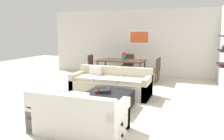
{
  "coord_description": "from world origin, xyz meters",
  "views": [
    {
      "loc": [
        2.13,
        -5.5,
        1.79
      ],
      "look_at": [
        0.04,
        0.2,
        0.75
      ],
      "focal_mm": 35.55,
      "sensor_mm": 36.0,
      "label": 1
    }
  ],
  "objects_px": {
    "loveseat_white": "(78,116)",
    "wine_glass_right_near": "(138,58)",
    "apple_on_coffee_table": "(97,92)",
    "dining_chair_right_far": "(156,67)",
    "wine_glass_left_far": "(106,56)",
    "sofa_beige": "(111,85)",
    "coffee_table": "(107,101)",
    "dining_table": "(121,62)",
    "wine_glass_head": "(125,56)",
    "decorative_bowl": "(105,91)",
    "dining_chair_left_far": "(93,64)",
    "dining_chair_head": "(128,63)",
    "dining_chair_right_near": "(154,69)",
    "centerpiece_vase": "(124,55)"
  },
  "relations": [
    {
      "from": "loveseat_white",
      "to": "wine_glass_right_near",
      "type": "distance_m",
      "value": 4.51
    },
    {
      "from": "apple_on_coffee_table",
      "to": "wine_glass_right_near",
      "type": "height_order",
      "value": "wine_glass_right_near"
    },
    {
      "from": "dining_chair_right_far",
      "to": "wine_glass_left_far",
      "type": "distance_m",
      "value": 1.97
    },
    {
      "from": "sofa_beige",
      "to": "apple_on_coffee_table",
      "type": "xyz_separation_m",
      "value": [
        0.12,
        -1.27,
        0.13
      ]
    },
    {
      "from": "wine_glass_left_far",
      "to": "coffee_table",
      "type": "bearing_deg",
      "value": -68.04
    },
    {
      "from": "loveseat_white",
      "to": "coffee_table",
      "type": "xyz_separation_m",
      "value": [
        0.04,
        1.34,
        -0.1
      ]
    },
    {
      "from": "loveseat_white",
      "to": "coffee_table",
      "type": "bearing_deg",
      "value": 88.27
    },
    {
      "from": "apple_on_coffee_table",
      "to": "dining_table",
      "type": "height_order",
      "value": "dining_table"
    },
    {
      "from": "wine_glass_head",
      "to": "wine_glass_right_near",
      "type": "bearing_deg",
      "value": -38.47
    },
    {
      "from": "sofa_beige",
      "to": "wine_glass_head",
      "type": "xyz_separation_m",
      "value": [
        -0.36,
        2.52,
        0.57
      ]
    },
    {
      "from": "wine_glass_head",
      "to": "apple_on_coffee_table",
      "type": "bearing_deg",
      "value": -82.74
    },
    {
      "from": "decorative_bowl",
      "to": "dining_chair_left_far",
      "type": "relative_size",
      "value": 0.36
    },
    {
      "from": "apple_on_coffee_table",
      "to": "dining_chair_left_far",
      "type": "height_order",
      "value": "dining_chair_left_far"
    },
    {
      "from": "dining_chair_head",
      "to": "dining_chair_right_near",
      "type": "relative_size",
      "value": 1.0
    },
    {
      "from": "decorative_bowl",
      "to": "dining_chair_right_near",
      "type": "relative_size",
      "value": 0.36
    },
    {
      "from": "coffee_table",
      "to": "dining_chair_right_far",
      "type": "bearing_deg",
      "value": 80.51
    },
    {
      "from": "dining_chair_left_far",
      "to": "dining_chair_head",
      "type": "bearing_deg",
      "value": 27.39
    },
    {
      "from": "dining_chair_right_far",
      "to": "dining_chair_left_far",
      "type": "height_order",
      "value": "same"
    },
    {
      "from": "coffee_table",
      "to": "apple_on_coffee_table",
      "type": "bearing_deg",
      "value": -149.41
    },
    {
      "from": "dining_table",
      "to": "wine_glass_left_far",
      "type": "relative_size",
      "value": 11.23
    },
    {
      "from": "coffee_table",
      "to": "dining_chair_right_near",
      "type": "height_order",
      "value": "dining_chair_right_near"
    },
    {
      "from": "dining_chair_right_far",
      "to": "centerpiece_vase",
      "type": "bearing_deg",
      "value": -168.92
    },
    {
      "from": "dining_chair_head",
      "to": "wine_glass_left_far",
      "type": "relative_size",
      "value": 5.66
    },
    {
      "from": "decorative_bowl",
      "to": "wine_glass_right_near",
      "type": "height_order",
      "value": "wine_glass_right_near"
    },
    {
      "from": "dining_chair_right_near",
      "to": "dining_chair_left_far",
      "type": "distance_m",
      "value": 2.59
    },
    {
      "from": "dining_chair_left_far",
      "to": "sofa_beige",
      "type": "bearing_deg",
      "value": -54.66
    },
    {
      "from": "centerpiece_vase",
      "to": "wine_glass_head",
      "type": "bearing_deg",
      "value": 102.02
    },
    {
      "from": "decorative_bowl",
      "to": "dining_chair_right_far",
      "type": "bearing_deg",
      "value": 79.2
    },
    {
      "from": "dining_chair_right_far",
      "to": "wine_glass_head",
      "type": "distance_m",
      "value": 1.34
    },
    {
      "from": "apple_on_coffee_table",
      "to": "centerpiece_vase",
      "type": "height_order",
      "value": "centerpiece_vase"
    },
    {
      "from": "apple_on_coffee_table",
      "to": "wine_glass_head",
      "type": "bearing_deg",
      "value": 97.26
    },
    {
      "from": "dining_table",
      "to": "wine_glass_head",
      "type": "height_order",
      "value": "wine_glass_head"
    },
    {
      "from": "dining_chair_left_far",
      "to": "centerpiece_vase",
      "type": "height_order",
      "value": "centerpiece_vase"
    },
    {
      "from": "loveseat_white",
      "to": "wine_glass_head",
      "type": "height_order",
      "value": "wine_glass_head"
    },
    {
      "from": "loveseat_white",
      "to": "dining_chair_right_near",
      "type": "xyz_separation_m",
      "value": [
        0.62,
        4.38,
        0.21
      ]
    },
    {
      "from": "dining_chair_right_near",
      "to": "coffee_table",
      "type": "bearing_deg",
      "value": -100.77
    },
    {
      "from": "dining_table",
      "to": "dining_chair_head",
      "type": "bearing_deg",
      "value": 90.0
    },
    {
      "from": "wine_glass_right_near",
      "to": "wine_glass_left_far",
      "type": "bearing_deg",
      "value": 170.03
    },
    {
      "from": "decorative_bowl",
      "to": "dining_table",
      "type": "height_order",
      "value": "dining_table"
    },
    {
      "from": "dining_chair_right_near",
      "to": "dining_chair_right_far",
      "type": "bearing_deg",
      "value": 90.0
    },
    {
      "from": "dining_table",
      "to": "wine_glass_head",
      "type": "distance_m",
      "value": 0.45
    },
    {
      "from": "dining_table",
      "to": "dining_chair_left_far",
      "type": "relative_size",
      "value": 1.98
    },
    {
      "from": "loveseat_white",
      "to": "dining_table",
      "type": "bearing_deg",
      "value": 98.2
    },
    {
      "from": "coffee_table",
      "to": "centerpiece_vase",
      "type": "relative_size",
      "value": 3.21
    },
    {
      "from": "coffee_table",
      "to": "dining_chair_right_far",
      "type": "relative_size",
      "value": 1.21
    },
    {
      "from": "loveseat_white",
      "to": "dining_chair_left_far",
      "type": "distance_m",
      "value": 5.18
    },
    {
      "from": "wine_glass_right_near",
      "to": "dining_chair_left_far",
      "type": "bearing_deg",
      "value": 170.47
    },
    {
      "from": "apple_on_coffee_table",
      "to": "wine_glass_head",
      "type": "xyz_separation_m",
      "value": [
        -0.48,
        3.79,
        0.44
      ]
    },
    {
      "from": "decorative_bowl",
      "to": "wine_glass_left_far",
      "type": "bearing_deg",
      "value": 110.88
    },
    {
      "from": "sofa_beige",
      "to": "loveseat_white",
      "type": "relative_size",
      "value": 1.35
    }
  ]
}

